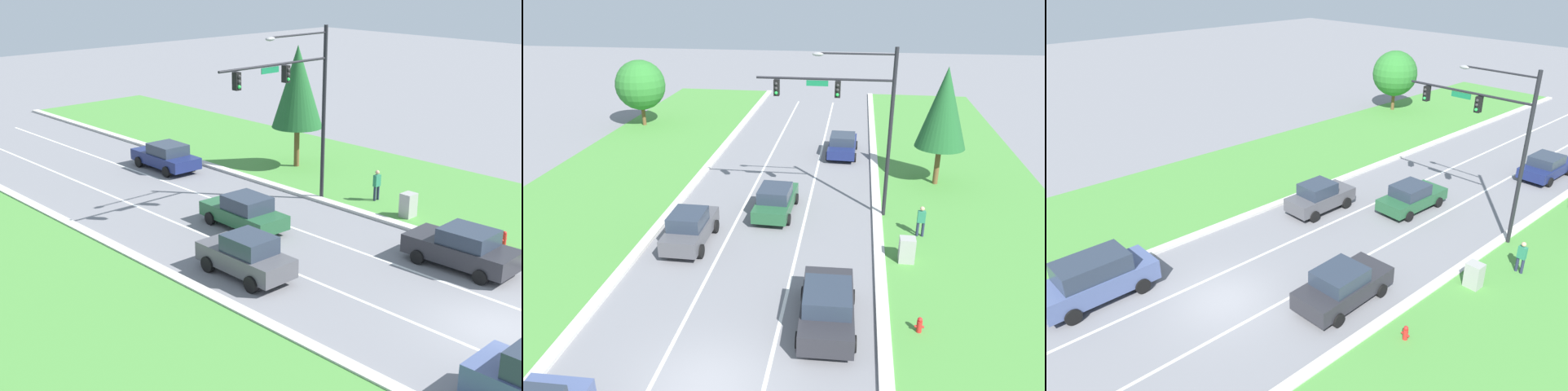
% 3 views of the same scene
% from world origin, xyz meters
% --- Properties ---
extents(ground_plane, '(160.00, 160.00, 0.00)m').
position_xyz_m(ground_plane, '(0.00, 0.00, 0.00)').
color(ground_plane, slate).
extents(curb_strip_right, '(0.50, 90.00, 0.15)m').
position_xyz_m(curb_strip_right, '(5.65, 0.00, 0.07)').
color(curb_strip_right, beige).
rests_on(curb_strip_right, ground_plane).
extents(curb_strip_left, '(0.50, 90.00, 0.15)m').
position_xyz_m(curb_strip_left, '(-5.65, 0.00, 0.07)').
color(curb_strip_left, beige).
rests_on(curb_strip_left, ground_plane).
extents(grass_verge_left, '(10.00, 90.00, 0.08)m').
position_xyz_m(grass_verge_left, '(-10.90, 0.00, 0.04)').
color(grass_verge_left, '#4C8E3D').
rests_on(grass_verge_left, ground_plane).
extents(lane_stripe_inner_left, '(0.14, 81.00, 0.01)m').
position_xyz_m(lane_stripe_inner_left, '(-1.80, 0.00, 0.00)').
color(lane_stripe_inner_left, white).
rests_on(lane_stripe_inner_left, ground_plane).
extents(lane_stripe_inner_right, '(0.14, 81.00, 0.01)m').
position_xyz_m(lane_stripe_inner_right, '(1.80, 0.00, 0.00)').
color(lane_stripe_inner_right, white).
rests_on(lane_stripe_inner_right, ground_plane).
extents(traffic_signal_mast, '(6.97, 0.41, 8.93)m').
position_xyz_m(traffic_signal_mast, '(4.14, 13.58, 5.85)').
color(traffic_signal_mast, black).
rests_on(traffic_signal_mast, ground_plane).
extents(graphite_sedan, '(1.96, 4.18, 1.77)m').
position_xyz_m(graphite_sedan, '(-3.42, 9.07, 0.87)').
color(graphite_sedan, '#4C4C51').
rests_on(graphite_sedan, ground_plane).
extents(navy_sedan, '(2.18, 4.69, 1.59)m').
position_xyz_m(navy_sedan, '(3.37, 23.69, 0.80)').
color(navy_sedan, navy).
rests_on(navy_sedan, ground_plane).
extents(forest_sedan, '(2.13, 4.50, 1.61)m').
position_xyz_m(forest_sedan, '(0.13, 13.12, 0.80)').
color(forest_sedan, '#235633').
rests_on(forest_sedan, ground_plane).
extents(slate_blue_suv, '(2.25, 4.96, 2.04)m').
position_xyz_m(slate_blue_suv, '(-3.84, -3.90, 1.05)').
color(slate_blue_suv, '#475684').
rests_on(slate_blue_suv, ground_plane).
extents(charcoal_sedan, '(2.25, 4.63, 1.71)m').
position_xyz_m(charcoal_sedan, '(3.55, 3.69, 0.85)').
color(charcoal_sedan, '#28282D').
rests_on(charcoal_sedan, ground_plane).
extents(utility_cabinet, '(0.70, 0.60, 1.26)m').
position_xyz_m(utility_cabinet, '(6.82, 8.72, 0.63)').
color(utility_cabinet, '#9E9E99').
rests_on(utility_cabinet, ground_plane).
extents(pedestrian, '(0.40, 0.23, 1.69)m').
position_xyz_m(pedestrian, '(7.68, 11.32, 0.94)').
color(pedestrian, '#232842').
rests_on(pedestrian, ground_plane).
extents(fire_hydrant, '(0.34, 0.20, 0.70)m').
position_xyz_m(fire_hydrant, '(6.91, 3.67, 0.34)').
color(fire_hydrant, red).
rests_on(fire_hydrant, ground_plane).
extents(oak_near_left_tree, '(4.19, 4.19, 5.65)m').
position_xyz_m(oak_near_left_tree, '(-14.07, 29.22, 3.55)').
color(oak_near_left_tree, brown).
rests_on(oak_near_left_tree, ground_plane).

